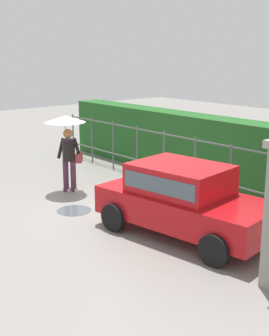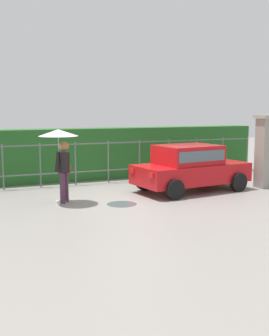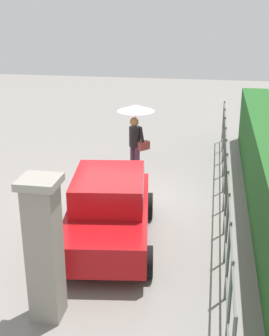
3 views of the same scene
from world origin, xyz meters
The scene contains 6 objects.
ground_plane centered at (0.00, 0.00, 0.00)m, with size 40.00×40.00×0.00m, color gray.
car centered at (1.92, 0.07, 0.80)m, with size 3.91×2.26×1.48m.
pedestrian centered at (-2.26, -0.07, 1.56)m, with size 1.09×1.09×2.06m.
fence_section centered at (0.00, 2.50, 0.83)m, with size 12.05×0.05×1.50m.
hedge_row centered at (0.00, 3.56, 0.95)m, with size 13.00×0.90×1.90m, color #235B23.
puddle_near centered at (-0.77, -0.87, 0.00)m, with size 0.83×0.83×0.00m, color #4C545B.
Camera 1 is at (8.22, -6.56, 3.72)m, focal length 49.58 mm.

